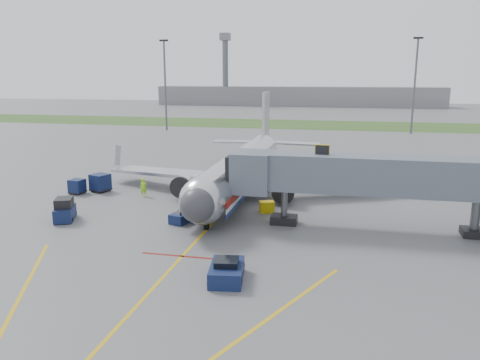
% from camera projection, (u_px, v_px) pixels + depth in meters
% --- Properties ---
extents(ground, '(400.00, 400.00, 0.00)m').
position_uv_depth(ground, '(199.00, 237.00, 36.54)').
color(ground, '#565659').
rests_on(ground, ground).
extents(grass_strip, '(300.00, 25.00, 0.01)m').
position_uv_depth(grass_strip, '(303.00, 124.00, 122.28)').
color(grass_strip, '#2D4C1E').
rests_on(grass_strip, ground).
extents(apron_markings, '(21.52, 50.00, 0.01)m').
position_uv_depth(apron_markings, '(164.00, 276.00, 29.49)').
color(apron_markings, gold).
rests_on(apron_markings, ground).
extents(airliner, '(32.10, 35.67, 10.25)m').
position_uv_depth(airliner, '(241.00, 168.00, 50.49)').
color(airliner, silver).
rests_on(airliner, ground).
extents(jet_bridge, '(25.30, 4.00, 6.90)m').
position_uv_depth(jet_bridge, '(370.00, 176.00, 37.60)').
color(jet_bridge, slate).
rests_on(jet_bridge, ground).
extents(light_mast_left, '(2.00, 0.44, 20.40)m').
position_uv_depth(light_mast_left, '(165.00, 83.00, 107.27)').
color(light_mast_left, '#595B60').
rests_on(light_mast_left, ground).
extents(light_mast_right, '(2.00, 0.44, 20.40)m').
position_uv_depth(light_mast_right, '(415.00, 84.00, 100.33)').
color(light_mast_right, '#595B60').
rests_on(light_mast_right, ground).
extents(distant_terminal, '(120.00, 14.00, 8.00)m').
position_uv_depth(distant_terminal, '(296.00, 96.00, 199.75)').
color(distant_terminal, slate).
rests_on(distant_terminal, ground).
extents(control_tower, '(4.00, 4.00, 30.00)m').
position_uv_depth(control_tower, '(225.00, 64.00, 198.48)').
color(control_tower, '#595B60').
rests_on(control_tower, ground).
extents(pushback_tug, '(2.44, 3.51, 1.36)m').
position_uv_depth(pushback_tug, '(227.00, 271.00, 28.82)').
color(pushback_tug, '#0D1E3B').
rests_on(pushback_tug, ground).
extents(baggage_tug, '(2.45, 3.20, 2.00)m').
position_uv_depth(baggage_tug, '(65.00, 210.00, 40.75)').
color(baggage_tug, '#0D1E3B').
rests_on(baggage_tug, ground).
extents(baggage_cart_a, '(1.77, 1.77, 1.89)m').
position_uv_depth(baggage_cart_a, '(207.00, 185.00, 49.85)').
color(baggage_cart_a, '#0D1E3B').
rests_on(baggage_cart_a, ground).
extents(baggage_cart_b, '(1.60, 1.60, 1.55)m').
position_uv_depth(baggage_cart_b, '(77.00, 186.00, 50.04)').
color(baggage_cart_b, '#0D1E3B').
rests_on(baggage_cart_b, ground).
extents(baggage_cart_c, '(2.29, 2.29, 1.92)m').
position_uv_depth(baggage_cart_c, '(100.00, 183.00, 50.95)').
color(baggage_cart_c, '#0D1E3B').
rests_on(baggage_cart_c, ground).
extents(belt_loader, '(2.16, 4.17, 1.97)m').
position_uv_depth(belt_loader, '(186.00, 215.00, 40.81)').
color(belt_loader, '#0D1E3B').
rests_on(belt_loader, ground).
extents(ground_power_cart, '(1.53, 1.28, 1.05)m').
position_uv_depth(ground_power_cart, '(267.00, 207.00, 43.20)').
color(ground_power_cart, yellow).
rests_on(ground_power_cart, ground).
extents(ramp_worker, '(0.84, 0.77, 1.92)m').
position_uv_depth(ramp_worker, '(144.00, 187.00, 48.83)').
color(ramp_worker, '#97EE1C').
rests_on(ramp_worker, ground).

